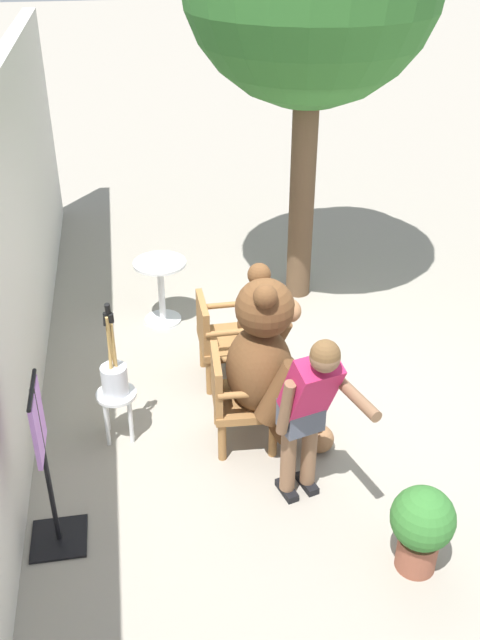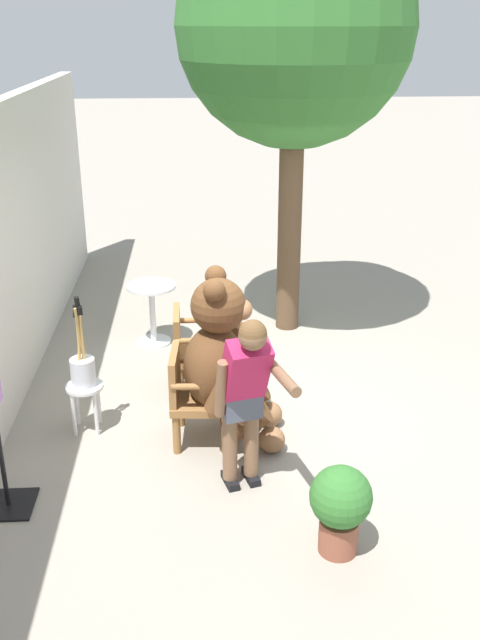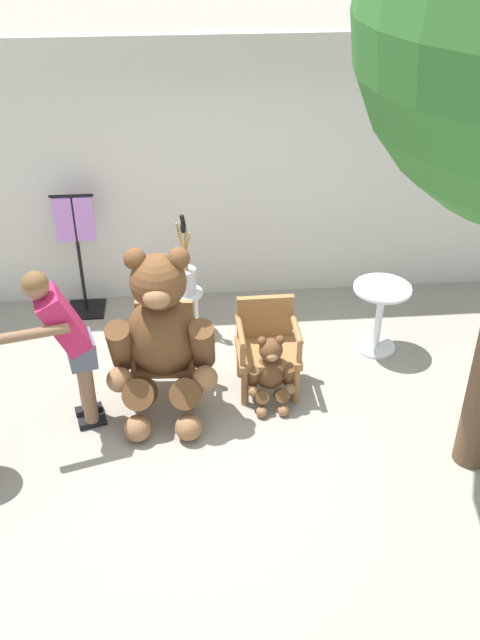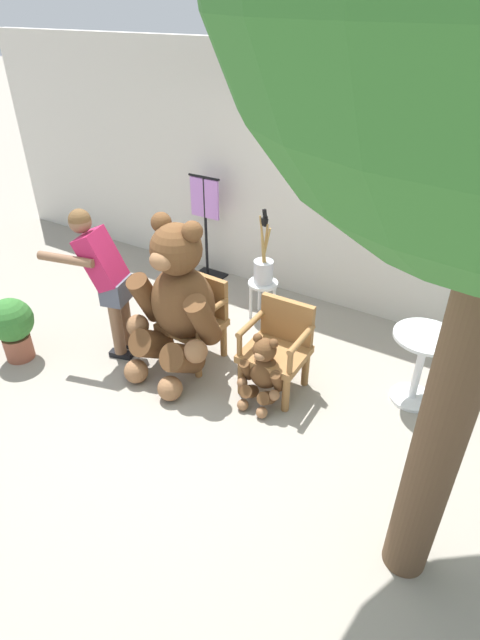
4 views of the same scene
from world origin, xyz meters
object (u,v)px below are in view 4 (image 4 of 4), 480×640
(person_visitor, at_px, (104,273))
(white_stool, at_px, (263,290))
(brush_bucket, at_px, (263,268))
(clothing_display_stand, at_px, (206,227))
(round_side_table, at_px, (421,360))
(potted_plant, at_px, (12,325))
(teddy_bear_large, at_px, (177,302))
(wooden_chair_right, at_px, (278,346))
(teddy_bear_small, at_px, (263,372))
(wooden_chair_left, at_px, (196,317))

(person_visitor, height_order, white_stool, person_visitor)
(brush_bucket, bearing_deg, clothing_display_stand, 156.97)
(round_side_table, xyz_separation_m, potted_plant, (-3.64, -1.49, -0.05))
(teddy_bear_large, relative_size, potted_plant, 2.32)
(person_visitor, bearing_deg, teddy_bear_large, 9.37)
(brush_bucket, bearing_deg, wooden_chair_right, -54.12)
(brush_bucket, relative_size, potted_plant, 1.26)
(wooden_chair_right, xyz_separation_m, person_visitor, (-1.70, -0.39, 0.45))
(wooden_chair_right, height_order, clothing_display_stand, clothing_display_stand)
(teddy_bear_small, xyz_separation_m, potted_plant, (-2.47, -0.73, 0.05))
(wooden_chair_left, height_order, teddy_bear_large, teddy_bear_large)
(wooden_chair_left, relative_size, wooden_chair_right, 1.00)
(wooden_chair_left, xyz_separation_m, teddy_bear_small, (0.93, -0.28, -0.11))
(wooden_chair_right, distance_m, teddy_bear_small, 0.30)
(round_side_table, bearing_deg, wooden_chair_right, -157.59)
(wooden_chair_right, bearing_deg, round_side_table, 22.41)
(round_side_table, relative_size, potted_plant, 1.06)
(person_visitor, relative_size, white_stool, 3.35)
(white_stool, relative_size, brush_bucket, 0.54)
(white_stool, height_order, clothing_display_stand, clothing_display_stand)
(clothing_display_stand, bearing_deg, wooden_chair_left, -58.69)
(teddy_bear_large, height_order, white_stool, teddy_bear_large)
(wooden_chair_left, xyz_separation_m, potted_plant, (-1.54, -1.01, -0.07))
(teddy_bear_small, distance_m, potted_plant, 2.57)
(wooden_chair_right, xyz_separation_m, teddy_bear_small, (0.00, -0.28, -0.11))
(brush_bucket, xyz_separation_m, round_side_table, (1.89, -0.51, -0.19))
(person_visitor, bearing_deg, brush_bucket, 54.49)
(wooden_chair_right, bearing_deg, white_stool, 125.88)
(person_visitor, relative_size, potted_plant, 2.27)
(wooden_chair_left, bearing_deg, white_stool, 77.90)
(wooden_chair_right, relative_size, clothing_display_stand, 0.63)
(teddy_bear_small, distance_m, person_visitor, 1.80)
(wooden_chair_right, height_order, person_visitor, person_visitor)
(wooden_chair_left, height_order, brush_bucket, brush_bucket)
(wooden_chair_left, relative_size, teddy_bear_large, 0.54)
(wooden_chair_left, relative_size, person_visitor, 0.56)
(wooden_chair_left, distance_m, round_side_table, 2.16)
(white_stool, bearing_deg, potted_plant, -131.19)
(teddy_bear_large, bearing_deg, round_side_table, 19.57)
(clothing_display_stand, bearing_deg, white_stool, -23.02)
(teddy_bear_large, bearing_deg, white_stool, 80.03)
(person_visitor, bearing_deg, potted_plant, -141.12)
(person_visitor, distance_m, clothing_display_stand, 1.86)
(teddy_bear_small, height_order, potted_plant, teddy_bear_small)
(potted_plant, bearing_deg, teddy_bear_small, 16.41)
(wooden_chair_left, height_order, person_visitor, person_visitor)
(wooden_chair_left, bearing_deg, brush_bucket, 77.90)
(wooden_chair_right, xyz_separation_m, brush_bucket, (-0.72, 0.99, 0.18))
(potted_plant, bearing_deg, person_visitor, 38.88)
(potted_plant, bearing_deg, wooden_chair_right, 22.21)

